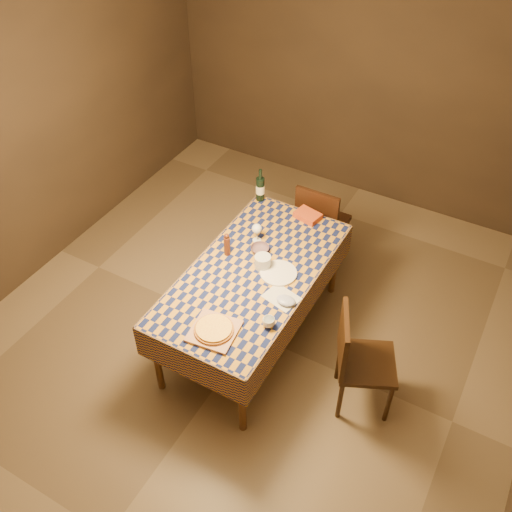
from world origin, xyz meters
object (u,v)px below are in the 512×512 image
Objects in this scene: wine_bottle at (260,188)px; chair_far at (320,221)px; dining_table at (253,279)px; chair_right at (357,356)px; bowl at (260,249)px; cutting_board at (214,331)px; pizza at (214,329)px; white_plate at (278,273)px.

chair_far is (0.50, 0.26, -0.37)m from wine_bottle.
chair_right is (0.98, -0.18, -0.17)m from dining_table.
chair_far is (0.16, 0.89, -0.27)m from bowl.
cutting_board reaches higher than dining_table.
pizza is 1.20× the size of white_plate.
bowl is 0.16× the size of chair_far.
pizza is at bearing -81.86° from bowl.
cutting_board is 0.35× the size of chair_right.
chair_far is (0.09, 1.12, -0.17)m from dining_table.
pizza is at bearing -99.49° from white_plate.
white_plate is (0.12, 0.75, -0.03)m from pizza.
chair_right is at bearing -10.53° from dining_table.
cutting_board is 1.01× the size of wine_bottle.
dining_table is 0.97m from wine_bottle.
bowl is 0.30m from white_plate.
dining_table is at bearing -64.51° from wine_bottle.
pizza is 1.09× the size of wine_bottle.
wine_bottle reaches higher than dining_table.
pizza reaches higher than bowl.
cutting_board is 1.60m from wine_bottle.
bowl reaches higher than cutting_board.
cutting_board is 0.91m from bowl.
white_plate is at bearing -52.65° from wine_bottle.
chair_far is at bearing 79.99° from bowl.
chair_right is at bearing -21.85° from bowl.
cutting_board is at bearing -90.87° from chair_far.
wine_bottle reaches higher than chair_far.
dining_table is 5.29× the size of pizza.
pizza is 1.81m from chair_far.
cutting_board is 0.92× the size of pizza.
dining_table is 5.73× the size of cutting_board.
chair_far and chair_right have the same top height.
chair_far is at bearing 95.34° from white_plate.
white_plate is at bearing 80.51° from pizza.
wine_bottle is at bearing 107.15° from pizza.
wine_bottle is 0.34× the size of chair_right.
pizza is at bearing -152.14° from chair_right.
white_plate is 0.31× the size of chair_far.
cutting_board is at bearing -72.85° from wine_bottle.
chair_far is (0.03, 1.79, -0.26)m from cutting_board.
pizza is 0.91m from bowl.
chair_far is 1.58m from chair_right.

